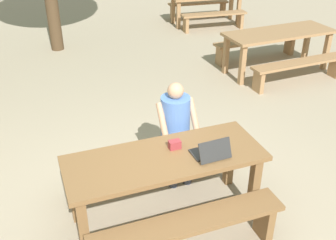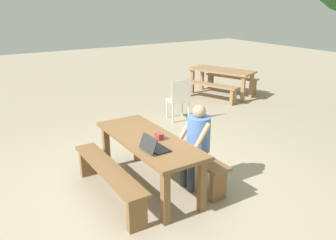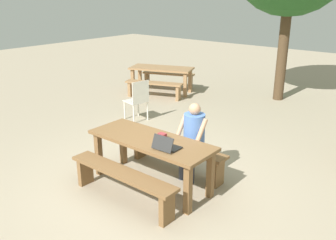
{
  "view_description": "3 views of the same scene",
  "coord_description": "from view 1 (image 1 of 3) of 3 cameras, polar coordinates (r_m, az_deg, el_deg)",
  "views": [
    {
      "loc": [
        -1.1,
        -3.03,
        3.01
      ],
      "look_at": [
        0.12,
        0.25,
        1.02
      ],
      "focal_mm": 42.87,
      "sensor_mm": 36.0,
      "label": 1
    },
    {
      "loc": [
        3.93,
        -2.17,
        2.58
      ],
      "look_at": [
        0.12,
        0.25,
        1.02
      ],
      "focal_mm": 37.18,
      "sensor_mm": 36.0,
      "label": 2
    },
    {
      "loc": [
        3.33,
        -3.7,
        2.82
      ],
      "look_at": [
        0.12,
        0.25,
        1.02
      ],
      "focal_mm": 38.91,
      "sensor_mm": 36.0,
      "label": 3
    }
  ],
  "objects": [
    {
      "name": "bench_rear_south",
      "position": [
        10.3,
        6.54,
        14.29
      ],
      "size": [
        1.66,
        0.45,
        0.42
      ],
      "rotation": [
        0.0,
        0.0,
        -0.09
      ],
      "color": "#9E754C",
      "rests_on": "ground"
    },
    {
      "name": "bench_rear_north",
      "position": [
        11.37,
        4.32,
        15.86
      ],
      "size": [
        1.66,
        0.45,
        0.42
      ],
      "rotation": [
        0.0,
        0.0,
        -0.09
      ],
      "color": "#9E754C",
      "rests_on": "ground"
    },
    {
      "name": "person_seated",
      "position": [
        4.5,
        1.21,
        -0.68
      ],
      "size": [
        0.44,
        0.42,
        1.23
      ],
      "color": "#333847",
      "rests_on": "ground"
    },
    {
      "name": "ground_plane",
      "position": [
        4.41,
        -0.39,
        -13.4
      ],
      "size": [
        30.0,
        30.0,
        0.0
      ],
      "primitive_type": "plane",
      "color": "tan"
    },
    {
      "name": "picnic_table_rear",
      "position": [
        10.76,
        5.46,
        16.64
      ],
      "size": [
        1.88,
        0.86,
        0.73
      ],
      "rotation": [
        0.0,
        0.0,
        -0.09
      ],
      "color": "#9E754C",
      "rests_on": "ground"
    },
    {
      "name": "small_pouch",
      "position": [
        4.02,
        0.95,
        -3.51
      ],
      "size": [
        0.12,
        0.08,
        0.09
      ],
      "color": "#993338",
      "rests_on": "picnic_table_front"
    },
    {
      "name": "picnic_table_distant",
      "position": [
        7.88,
        15.5,
        11.26
      ],
      "size": [
        2.11,
        0.86,
        0.78
      ],
      "rotation": [
        0.0,
        0.0,
        0.04
      ],
      "color": "#9E754C",
      "rests_on": "ground"
    },
    {
      "name": "bench_far",
      "position": [
        4.64,
        -3.04,
        -5.26
      ],
      "size": [
        1.82,
        0.3,
        0.48
      ],
      "color": "brown",
      "rests_on": "ground"
    },
    {
      "name": "picnic_table_front",
      "position": [
        3.99,
        -0.42,
        -6.57
      ],
      "size": [
        1.97,
        0.74,
        0.77
      ],
      "color": "brown",
      "rests_on": "ground"
    },
    {
      "name": "bench_near",
      "position": [
        3.75,
        2.94,
        -15.39
      ],
      "size": [
        1.82,
        0.3,
        0.48
      ],
      "color": "brown",
      "rests_on": "ground"
    },
    {
      "name": "laptop",
      "position": [
        3.92,
        6.08,
        -4.47
      ],
      "size": [
        0.34,
        0.3,
        0.21
      ],
      "rotation": [
        0.0,
        0.0,
        3.18
      ],
      "color": "#2D2D2D",
      "rests_on": "picnic_table_front"
    },
    {
      "name": "bench_distant_south",
      "position": [
        7.51,
        18.17,
        7.19
      ],
      "size": [
        1.88,
        0.38,
        0.43
      ],
      "rotation": [
        0.0,
        0.0,
        0.04
      ],
      "color": "#9E754C",
      "rests_on": "ground"
    },
    {
      "name": "bench_distant_north",
      "position": [
        8.48,
        12.5,
        10.5
      ],
      "size": [
        1.88,
        0.38,
        0.43
      ],
      "rotation": [
        0.0,
        0.0,
        0.04
      ],
      "color": "#9E754C",
      "rests_on": "ground"
    }
  ]
}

